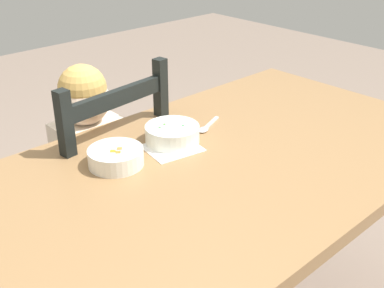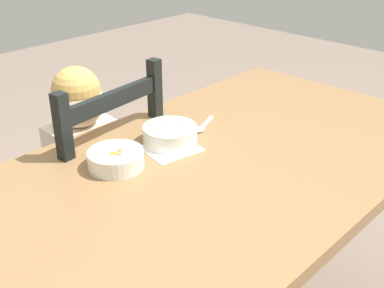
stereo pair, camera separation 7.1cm
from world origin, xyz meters
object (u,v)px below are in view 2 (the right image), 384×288
at_px(dining_chair, 94,204).
at_px(bowl_of_peas, 170,134).
at_px(child_figure, 89,162).
at_px(bowl_of_carrots, 116,159).
at_px(dining_table, 221,189).
at_px(spoon, 202,127).

xyz_separation_m(dining_chair, bowl_of_peas, (0.10, -0.30, 0.34)).
height_order(child_figure, bowl_of_carrots, child_figure).
bearing_deg(dining_table, dining_chair, 105.76).
bearing_deg(bowl_of_peas, child_figure, 109.18).
height_order(bowl_of_peas, bowl_of_carrots, bowl_of_peas).
distance_m(dining_chair, bowl_of_peas, 0.46).
bearing_deg(child_figure, dining_chair, 39.96).
height_order(bowl_of_carrots, spoon, bowl_of_carrots).
height_order(dining_chair, spoon, dining_chair).
bearing_deg(bowl_of_carrots, dining_chair, 70.11).
bearing_deg(dining_table, bowl_of_peas, 102.01).
bearing_deg(dining_table, spoon, 59.06).
height_order(dining_table, bowl_of_peas, bowl_of_peas).
bearing_deg(spoon, bowl_of_peas, -179.49).
distance_m(child_figure, bowl_of_peas, 0.35).
bearing_deg(spoon, dining_table, -120.94).
xyz_separation_m(dining_table, spoon, (0.10, 0.17, 0.11)).
relative_size(bowl_of_peas, spoon, 1.20).
distance_m(child_figure, bowl_of_carrots, 0.35).
relative_size(bowl_of_peas, bowl_of_carrots, 1.06).
xyz_separation_m(dining_table, bowl_of_carrots, (-0.24, 0.17, 0.13)).
bearing_deg(bowl_of_peas, dining_table, -77.99).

